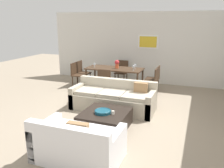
{
  "coord_description": "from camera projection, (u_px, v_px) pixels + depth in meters",
  "views": [
    {
      "loc": [
        1.98,
        -5.35,
        2.36
      ],
      "look_at": [
        -0.12,
        0.2,
        0.75
      ],
      "focal_mm": 37.44,
      "sensor_mm": 36.0,
      "label": 1
    }
  ],
  "objects": [
    {
      "name": "ground_plane",
      "position": [
        114.0,
        114.0,
        6.12
      ],
      "size": [
        18.0,
        18.0,
        0.0
      ],
      "primitive_type": "plane",
      "color": "gray"
    },
    {
      "name": "decorative_bowl",
      "position": [
        103.0,
        111.0,
        5.17
      ],
      "size": [
        0.37,
        0.37,
        0.07
      ],
      "color": "navy",
      "rests_on": "coffee_table"
    },
    {
      "name": "back_wall_unit",
      "position": [
        153.0,
        48.0,
        8.85
      ],
      "size": [
        8.4,
        0.09,
        2.7
      ],
      "color": "silver",
      "rests_on": "ground"
    },
    {
      "name": "wine_glass_right_far",
      "position": [
        135.0,
        66.0,
        8.03
      ],
      "size": [
        0.08,
        0.08,
        0.17
      ],
      "color": "silver",
      "rests_on": "dining_table"
    },
    {
      "name": "sofa_beige",
      "position": [
        114.0,
        99.0,
        6.39
      ],
      "size": [
        2.26,
        0.9,
        0.78
      ],
      "color": "#B2A893",
      "rests_on": "ground"
    },
    {
      "name": "centerpiece_vase",
      "position": [
        117.0,
        64.0,
        8.15
      ],
      "size": [
        0.16,
        0.16,
        0.29
      ],
      "color": "#D85933",
      "rests_on": "dining_table"
    },
    {
      "name": "dining_chair_right_far",
      "position": [
        155.0,
        77.0,
        7.98
      ],
      "size": [
        0.44,
        0.44,
        0.88
      ],
      "color": "#422D1E",
      "rests_on": "ground"
    },
    {
      "name": "dining_chair_head",
      "position": [
        122.0,
        70.0,
        9.03
      ],
      "size": [
        0.44,
        0.44,
        0.88
      ],
      "color": "#422D1E",
      "rests_on": "ground"
    },
    {
      "name": "candle_jar",
      "position": [
        113.0,
        113.0,
        5.1
      ],
      "size": [
        0.07,
        0.07,
        0.08
      ],
      "primitive_type": "cylinder",
      "color": "silver",
      "rests_on": "coffee_table"
    },
    {
      "name": "dining_chair_left_near",
      "position": [
        77.0,
        73.0,
        8.59
      ],
      "size": [
        0.44,
        0.44,
        0.88
      ],
      "color": "#422D1E",
      "rests_on": "ground"
    },
    {
      "name": "wine_glass_right_near",
      "position": [
        134.0,
        67.0,
        7.84
      ],
      "size": [
        0.07,
        0.07,
        0.16
      ],
      "color": "silver",
      "rests_on": "dining_table"
    },
    {
      "name": "dining_chair_left_far",
      "position": [
        82.0,
        71.0,
        8.93
      ],
      "size": [
        0.44,
        0.44,
        0.88
      ],
      "color": "#422D1E",
      "rests_on": "ground"
    },
    {
      "name": "loveseat_white",
      "position": [
        78.0,
        144.0,
        4.04
      ],
      "size": [
        1.49,
        0.9,
        0.78
      ],
      "color": "white",
      "rests_on": "ground"
    },
    {
      "name": "coffee_table",
      "position": [
        105.0,
        120.0,
        5.29
      ],
      "size": [
        1.01,
        1.05,
        0.38
      ],
      "color": "black",
      "rests_on": "ground"
    },
    {
      "name": "dining_table",
      "position": [
        114.0,
        70.0,
        8.23
      ],
      "size": [
        1.99,
        0.85,
        0.75
      ],
      "color": "#422D1E",
      "rests_on": "ground"
    },
    {
      "name": "wine_glass_left_near",
      "position": [
        94.0,
        64.0,
        8.34
      ],
      "size": [
        0.08,
        0.08,
        0.15
      ],
      "color": "silver",
      "rests_on": "dining_table"
    },
    {
      "name": "dining_chair_right_near",
      "position": [
        153.0,
        79.0,
        7.63
      ],
      "size": [
        0.44,
        0.44,
        0.88
      ],
      "color": "#422D1E",
      "rests_on": "ground"
    },
    {
      "name": "wine_glass_head",
      "position": [
        118.0,
        63.0,
        8.51
      ],
      "size": [
        0.06,
        0.06,
        0.18
      ],
      "color": "silver",
      "rests_on": "dining_table"
    },
    {
      "name": "dining_chair_foot",
      "position": [
        106.0,
        80.0,
        7.53
      ],
      "size": [
        0.44,
        0.44,
        0.88
      ],
      "color": "#422D1E",
      "rests_on": "ground"
    }
  ]
}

